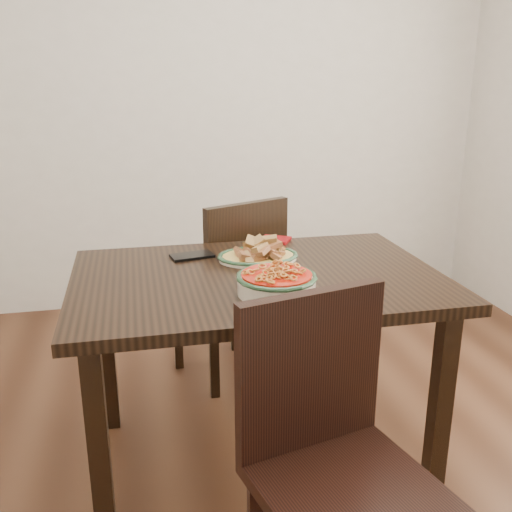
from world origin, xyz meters
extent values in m
plane|color=#381E11|center=(0.00, 0.00, 0.00)|extent=(3.50, 3.50, 0.00)
cube|color=beige|center=(0.00, 1.75, 1.30)|extent=(3.50, 0.10, 2.60)
cube|color=black|center=(-0.08, 0.05, 0.73)|extent=(1.27, 0.85, 0.04)
cube|color=black|center=(-0.63, -0.29, 0.35)|extent=(0.06, 0.06, 0.71)
cube|color=black|center=(0.47, -0.29, 0.35)|extent=(0.06, 0.06, 0.71)
cube|color=black|center=(-0.63, 0.39, 0.35)|extent=(0.06, 0.06, 0.71)
cube|color=black|center=(0.47, 0.39, 0.35)|extent=(0.06, 0.06, 0.71)
cube|color=black|center=(-0.08, 0.75, 0.43)|extent=(0.55, 0.55, 0.04)
cube|color=black|center=(0.00, 0.97, 0.21)|extent=(0.04, 0.04, 0.41)
cube|color=black|center=(-0.31, 0.83, 0.21)|extent=(0.04, 0.04, 0.41)
cube|color=black|center=(0.14, 0.66, 0.21)|extent=(0.04, 0.04, 0.41)
cube|color=black|center=(-0.17, 0.52, 0.21)|extent=(0.04, 0.04, 0.41)
cube|color=black|center=(-0.01, 0.57, 0.67)|extent=(0.40, 0.21, 0.44)
cube|color=black|center=(-0.01, -0.69, 0.43)|extent=(0.51, 0.51, 0.04)
cube|color=black|center=(0.12, -0.48, 0.21)|extent=(0.04, 0.04, 0.41)
cube|color=black|center=(-0.05, -0.50, 0.67)|extent=(0.42, 0.14, 0.44)
ellipsoid|color=beige|center=(-0.04, 0.21, 0.76)|extent=(0.30, 0.22, 0.02)
ellipsoid|color=gold|center=(-0.04, 0.21, 0.76)|extent=(0.28, 0.21, 0.01)
torus|color=#1B3D25|center=(-0.04, 0.21, 0.77)|extent=(0.23, 0.23, 0.01)
cylinder|color=beige|center=(-0.06, -0.14, 0.78)|extent=(0.25, 0.25, 0.06)
torus|color=#1A3A21|center=(-0.06, -0.14, 0.81)|extent=(0.26, 0.26, 0.02)
cylinder|color=#A11407|center=(-0.06, -0.14, 0.81)|extent=(0.22, 0.22, 0.01)
cube|color=black|center=(-0.28, 0.29, 0.76)|extent=(0.17, 0.11, 0.01)
cube|color=maroon|center=(0.09, 0.44, 0.76)|extent=(0.15, 0.14, 0.01)
camera|label=1|loc=(-0.48, -1.78, 1.41)|focal=40.00mm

